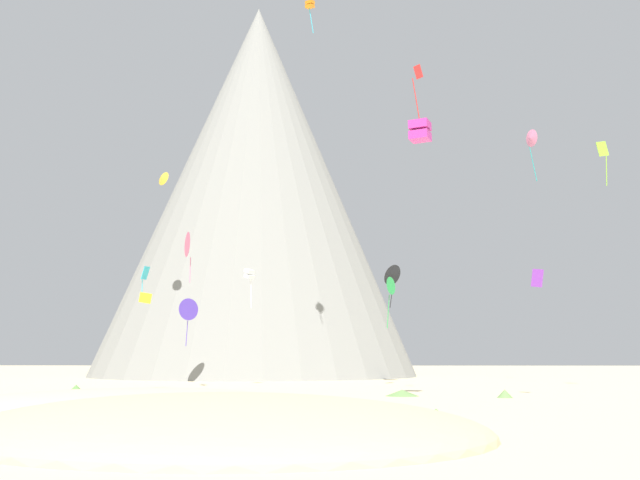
{
  "coord_description": "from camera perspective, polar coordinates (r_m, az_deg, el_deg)",
  "views": [
    {
      "loc": [
        -1.05,
        -33.55,
        2.92
      ],
      "look_at": [
        -3.61,
        45.73,
        14.91
      ],
      "focal_mm": 43.08,
      "sensor_mm": 36.0,
      "label": 1
    }
  ],
  "objects": [
    {
      "name": "kite_magenta_mid",
      "position": [
        55.71,
        7.43,
        8.04
      ],
      "size": [
        1.78,
        1.77,
        1.44
      ],
      "rotation": [
        0.0,
        0.0,
        4.35
      ],
      "color": "#D1339E"
    },
    {
      "name": "kite_white_low",
      "position": [
        79.29,
        -5.28,
        -2.57
      ],
      "size": [
        1.18,
        1.18,
        4.1
      ],
      "rotation": [
        0.0,
        0.0,
        0.81
      ],
      "color": "white"
    },
    {
      "name": "kite_black_low",
      "position": [
        88.82,
        5.33,
        -2.6
      ],
      "size": [
        2.41,
        2.53,
        5.09
      ],
      "rotation": [
        0.0,
        0.0,
        5.44
      ],
      "color": "black"
    },
    {
      "name": "kite_pink_high",
      "position": [
        94.58,
        15.4,
        7.26
      ],
      "size": [
        1.17,
        2.0,
        6.29
      ],
      "rotation": [
        0.0,
        0.0,
        5.15
      ],
      "color": "pink"
    },
    {
      "name": "kite_rainbow_low",
      "position": [
        71.82,
        -9.73,
        -0.36
      ],
      "size": [
        1.25,
        2.29,
        4.72
      ],
      "rotation": [
        0.0,
        0.0,
        1.99
      ],
      "color": "#E5668C"
    },
    {
      "name": "bush_near_left",
      "position": [
        52.4,
        -17.68,
        -10.8
      ],
      "size": [
        3.23,
        3.23,
        1.09
      ],
      "primitive_type": "cone",
      "rotation": [
        0.0,
        0.0,
        4.06
      ],
      "color": "#568442",
      "rests_on": "ground_plane"
    },
    {
      "name": "kite_violet_low",
      "position": [
        59.91,
        15.84,
        -2.74
      ],
      "size": [
        0.8,
        1.0,
        1.48
      ],
      "rotation": [
        0.0,
        0.0,
        1.39
      ],
      "color": "purple"
    },
    {
      "name": "bush_mid_center",
      "position": [
        56.39,
        13.56,
        -11.03
      ],
      "size": [
        1.49,
        1.49,
        0.58
      ],
      "primitive_type": "cone",
      "rotation": [
        0.0,
        0.0,
        3.6
      ],
      "color": "#668C4C",
      "rests_on": "ground_plane"
    },
    {
      "name": "kite_orange_high",
      "position": [
        83.12,
        -0.75,
        17.04
      ],
      "size": [
        1.05,
        1.07,
        3.61
      ],
      "rotation": [
        0.0,
        0.0,
        2.62
      ],
      "color": "orange"
    },
    {
      "name": "kite_lime_mid",
      "position": [
        76.55,
        20.29,
        6.09
      ],
      "size": [
        1.17,
        0.32,
        4.28
      ],
      "rotation": [
        0.0,
        0.0,
        2.5
      ],
      "color": "#8CD133"
    },
    {
      "name": "bush_scatter_east",
      "position": [
        57.54,
        6.12,
        -11.23
      ],
      "size": [
        3.16,
        3.16,
        0.47
      ],
      "primitive_type": "cone",
      "rotation": [
        0.0,
        0.0,
        5.04
      ],
      "color": "#668C4C",
      "rests_on": "ground_plane"
    },
    {
      "name": "ground_plane",
      "position": [
        33.69,
        3.73,
        -13.55
      ],
      "size": [
        400.0,
        400.0,
        0.0
      ],
      "primitive_type": "plane",
      "color": "beige"
    },
    {
      "name": "kite_indigo_low",
      "position": [
        87.08,
        -9.8,
        -5.12
      ],
      "size": [
        2.1,
        1.9,
        5.3
      ],
      "rotation": [
        0.0,
        0.0,
        3.86
      ],
      "color": "#5138B2"
    },
    {
      "name": "rock_massif",
      "position": [
        115.96,
        -4.87,
        3.36
      ],
      "size": [
        60.3,
        60.3,
        56.44
      ],
      "color": "gray",
      "rests_on": "ground_plane"
    },
    {
      "name": "kite_cyan_low",
      "position": [
        82.38,
        -12.87,
        -2.53
      ],
      "size": [
        0.8,
        1.12,
        3.13
      ],
      "rotation": [
        0.0,
        0.0,
        3.58
      ],
      "color": "#33BCDB"
    },
    {
      "name": "dune_foreground_right",
      "position": [
        49.5,
        -15.01,
        -11.69
      ],
      "size": [
        23.01,
        21.66,
        1.91
      ],
      "primitive_type": "ellipsoid",
      "rotation": [
        0.0,
        0.0,
        0.71
      ],
      "color": "#CCBA8E",
      "rests_on": "ground_plane"
    },
    {
      "name": "bush_near_right",
      "position": [
        33.13,
        -7.35,
        -12.88
      ],
      "size": [
        2.13,
        2.13,
        0.82
      ],
      "primitive_type": "cone",
      "rotation": [
        0.0,
        0.0,
        2.16
      ],
      "color": "#568442",
      "rests_on": "ground_plane"
    },
    {
      "name": "kite_green_low",
      "position": [
        79.19,
        5.2,
        -3.45
      ],
      "size": [
        1.35,
        1.81,
        5.28
      ],
      "rotation": [
        0.0,
        0.0,
        4.16
      ],
      "color": "green"
    },
    {
      "name": "kite_gold_mid",
      "position": [
        92.39,
        -11.58,
        4.51
      ],
      "size": [
        1.71,
        1.55,
        1.69
      ],
      "rotation": [
        0.0,
        0.0,
        5.6
      ],
      "color": "gold"
    },
    {
      "name": "kite_yellow_low",
      "position": [
        69.43,
        -12.85,
        -4.22
      ],
      "size": [
        1.15,
        0.32,
        1.04
      ],
      "rotation": [
        0.0,
        0.0,
        2.6
      ],
      "color": "yellow"
    },
    {
      "name": "dune_foreground_left",
      "position": [
        29.84,
        -7.4,
        -14.14
      ],
      "size": [
        27.56,
        26.96,
        3.03
      ],
      "primitive_type": "ellipsoid",
      "rotation": [
        0.0,
        0.0,
        2.58
      ],
      "color": "#C6B284",
      "rests_on": "ground_plane"
    },
    {
      "name": "kite_red_high",
      "position": [
        64.78,
        7.26,
        11.49
      ],
      "size": [
        0.93,
        0.47,
        5.08
      ],
      "rotation": [
        0.0,
        0.0,
        1.74
      ],
      "color": "red"
    },
    {
      "name": "bush_low_patch",
      "position": [
        32.7,
        8.63,
        -12.95
      ],
      "size": [
        1.98,
        1.98,
        0.77
      ],
      "primitive_type": "cone",
      "rotation": [
        0.0,
        0.0,
        3.08
      ],
      "color": "#568442",
      "rests_on": "ground_plane"
    }
  ]
}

